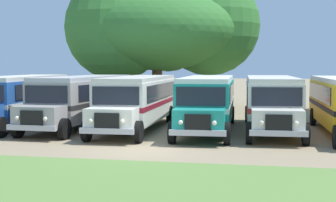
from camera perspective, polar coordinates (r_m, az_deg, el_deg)
name	(u,v)px	position (r m, az deg, el deg)	size (l,w,h in m)	color
ground_plane	(141,149)	(20.57, -3.09, -5.53)	(220.00, 220.00, 0.00)	#937F60
foreground_grass_strip	(74,193)	(13.91, -10.71, -10.28)	(80.00, 9.53, 0.01)	olive
parked_bus_slot_0	(19,98)	(29.83, -16.58, 0.37)	(3.42, 10.95, 2.82)	#23519E
parked_bus_slot_1	(83,98)	(28.43, -9.70, 0.30)	(3.03, 10.88, 2.82)	#9E9993
parked_bus_slot_2	(137,100)	(27.03, -3.50, 0.16)	(2.97, 10.88, 2.82)	silver
parked_bus_slot_3	(208,100)	(26.53, 4.54, 0.08)	(3.15, 10.90, 2.82)	teal
parked_bus_slot_4	(271,101)	(26.86, 11.69, 0.05)	(3.17, 10.91, 2.82)	silver
broad_shade_tree	(161,29)	(39.57, -0.75, 8.23)	(14.76, 12.81, 10.56)	brown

